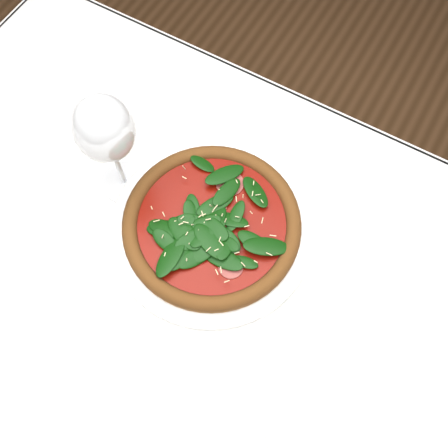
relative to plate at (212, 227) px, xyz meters
The scene contains 6 objects.
ground 0.76m from the plate, 79.15° to the right, with size 6.00×6.00×0.00m, color brown.
dining_table 0.14m from the plate, 79.15° to the right, with size 1.21×0.81×0.75m.
plate is the anchor object (origin of this frame).
pizza 0.02m from the plate, ahead, with size 0.31×0.31×0.04m.
wine_glass 0.22m from the plate, behind, with size 0.09×0.09×0.21m.
saucer_near 0.34m from the plate, 32.99° to the right, with size 0.16×0.16×0.01m.
Camera 1 is at (0.16, -0.17, 1.49)m, focal length 40.00 mm.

